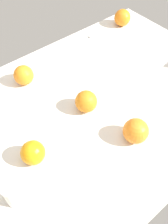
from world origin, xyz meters
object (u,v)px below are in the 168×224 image
juice_glass (14,193)px  loose_orange_1 (24,75)px  spoon (83,38)px  loose_orange_2 (122,18)px  loose_orange_3 (136,131)px  loose_orange_4 (85,101)px  loose_orange_0 (33,153)px

juice_glass → loose_orange_1: bearing=56.5°
spoon → loose_orange_2: bearing=-8.5°
loose_orange_2 → loose_orange_3: (-46.42, -52.88, 0.17)cm
loose_orange_4 → juice_glass: bearing=-159.4°
loose_orange_1 → loose_orange_3: (14.56, -47.28, 0.31)cm
loose_orange_0 → loose_orange_3: size_ratio=0.91×
loose_orange_4 → loose_orange_0: bearing=-166.8°
juice_glass → loose_orange_0: (10.73, 7.70, -0.05)cm
loose_orange_2 → spoon: size_ratio=0.50×
loose_orange_2 → loose_orange_3: loose_orange_3 is taller
juice_glass → loose_orange_4: bearing=20.6°
juice_glass → loose_orange_1: size_ratio=1.12×
loose_orange_1 → spoon: bearing=13.5°
loose_orange_1 → loose_orange_3: bearing=-72.9°
loose_orange_1 → loose_orange_3: loose_orange_3 is taller
loose_orange_2 → spoon: 23.79cm
loose_orange_1 → loose_orange_2: (60.98, 5.60, 0.14)cm
juice_glass → loose_orange_4: juice_glass is taller
loose_orange_0 → loose_orange_3: loose_orange_3 is taller
loose_orange_2 → loose_orange_3: bearing=-131.3°
spoon → loose_orange_3: bearing=-112.4°
loose_orange_2 → loose_orange_4: size_ratio=1.01×
loose_orange_0 → spoon: bearing=37.8°
loose_orange_0 → juice_glass: bearing=-144.3°
loose_orange_4 → loose_orange_2: bearing=32.3°
juice_glass → loose_orange_2: 98.93cm
juice_glass → loose_orange_0: juice_glass is taller
loose_orange_1 → loose_orange_4: bearing=-68.7°
loose_orange_4 → loose_orange_1: bearing=111.3°
loose_orange_2 → spoon: loose_orange_2 is taller
loose_orange_3 → juice_glass: bearing=170.4°
loose_orange_0 → loose_orange_4: loose_orange_4 is taller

